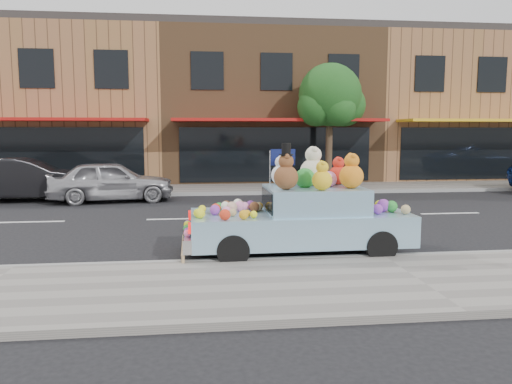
{
  "coord_description": "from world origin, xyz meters",
  "views": [
    {
      "loc": [
        -3.47,
        -13.91,
        2.47
      ],
      "look_at": [
        -2.32,
        -4.14,
        1.25
      ],
      "focal_mm": 35.0,
      "sensor_mm": 36.0,
      "label": 1
    }
  ],
  "objects": [
    {
      "name": "car_silver",
      "position": [
        -6.45,
        3.76,
        0.72
      ],
      "size": [
        4.4,
        2.24,
        1.44
      ],
      "primitive_type": "imported",
      "rotation": [
        0.0,
        0.0,
        1.7
      ],
      "color": "#AEADB2",
      "rests_on": "ground"
    },
    {
      "name": "near_sidewalk",
      "position": [
        0.0,
        -6.5,
        0.06
      ],
      "size": [
        60.0,
        3.0,
        0.12
      ],
      "primitive_type": "cube",
      "color": "gray",
      "rests_on": "ground"
    },
    {
      "name": "car_dark",
      "position": [
        -9.48,
        4.29,
        0.76
      ],
      "size": [
        4.71,
        2.0,
        1.51
      ],
      "primitive_type": "imported",
      "rotation": [
        0.0,
        0.0,
        1.66
      ],
      "color": "black",
      "rests_on": "ground"
    },
    {
      "name": "far_kerb",
      "position": [
        0.0,
        5.0,
        0.07
      ],
      "size": [
        60.0,
        0.12,
        0.13
      ],
      "primitive_type": "cube",
      "color": "gray",
      "rests_on": "ground"
    },
    {
      "name": "near_kerb",
      "position": [
        0.0,
        -5.0,
        0.07
      ],
      "size": [
        60.0,
        0.12,
        0.13
      ],
      "primitive_type": "cube",
      "color": "gray",
      "rests_on": "ground"
    },
    {
      "name": "art_car",
      "position": [
        -1.42,
        -4.28,
        0.78
      ],
      "size": [
        4.51,
        1.82,
        2.23
      ],
      "rotation": [
        0.0,
        0.0,
        0.01
      ],
      "color": "black",
      "rests_on": "ground"
    },
    {
      "name": "far_sidewalk",
      "position": [
        0.0,
        6.5,
        0.06
      ],
      "size": [
        60.0,
        3.0,
        0.12
      ],
      "primitive_type": "cube",
      "color": "gray",
      "rests_on": "ground"
    },
    {
      "name": "street_tree",
      "position": [
        2.03,
        6.55,
        3.69
      ],
      "size": [
        3.0,
        2.7,
        5.22
      ],
      "color": "#38281C",
      "rests_on": "ground"
    },
    {
      "name": "ground",
      "position": [
        0.0,
        0.0,
        0.0
      ],
      "size": [
        120.0,
        120.0,
        0.0
      ],
      "primitive_type": "plane",
      "color": "black",
      "rests_on": "ground"
    },
    {
      "name": "storefront_mid",
      "position": [
        0.0,
        11.97,
        3.64
      ],
      "size": [
        10.0,
        9.8,
        7.3
      ],
      "color": "brown",
      "rests_on": "ground"
    },
    {
      "name": "storefront_right",
      "position": [
        10.0,
        11.97,
        3.64
      ],
      "size": [
        10.0,
        9.8,
        7.3
      ],
      "color": "#8F5F3C",
      "rests_on": "ground"
    },
    {
      "name": "storefront_left",
      "position": [
        -10.0,
        11.97,
        3.64
      ],
      "size": [
        10.0,
        9.8,
        7.3
      ],
      "color": "#8F5F3C",
      "rests_on": "ground"
    }
  ]
}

